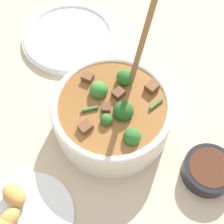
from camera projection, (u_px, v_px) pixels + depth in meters
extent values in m
plane|color=#C6B293|center=(112.00, 125.00, 0.73)|extent=(4.00, 4.00, 0.00)
cylinder|color=white|center=(112.00, 116.00, 0.69)|extent=(0.26, 0.26, 0.09)
torus|color=white|center=(112.00, 106.00, 0.65)|extent=(0.26, 0.26, 0.02)
cylinder|color=brown|center=(112.00, 112.00, 0.67)|extent=(0.23, 0.23, 0.05)
sphere|color=#387F33|center=(99.00, 90.00, 0.65)|extent=(0.04, 0.04, 0.04)
cylinder|color=#6B9956|center=(99.00, 97.00, 0.68)|extent=(0.01, 0.01, 0.02)
sphere|color=#2D6B28|center=(125.00, 77.00, 0.67)|extent=(0.04, 0.04, 0.04)
cylinder|color=#6B9956|center=(124.00, 85.00, 0.69)|extent=(0.01, 0.01, 0.02)
sphere|color=#2D6B28|center=(132.00, 137.00, 0.60)|extent=(0.03, 0.03, 0.03)
cylinder|color=#6B9956|center=(131.00, 142.00, 0.62)|extent=(0.01, 0.01, 0.02)
sphere|color=#235B23|center=(123.00, 111.00, 0.63)|extent=(0.04, 0.04, 0.04)
cylinder|color=#6B9956|center=(123.00, 118.00, 0.66)|extent=(0.01, 0.01, 0.02)
sphere|color=#2D6B28|center=(104.00, 119.00, 0.62)|extent=(0.03, 0.03, 0.03)
cylinder|color=#6B9956|center=(104.00, 123.00, 0.64)|extent=(0.01, 0.01, 0.01)
cube|color=brown|center=(152.00, 87.00, 0.66)|extent=(0.03, 0.03, 0.02)
cube|color=brown|center=(85.00, 127.00, 0.62)|extent=(0.03, 0.03, 0.02)
cube|color=brown|center=(118.00, 94.00, 0.65)|extent=(0.03, 0.03, 0.02)
cube|color=brown|center=(88.00, 78.00, 0.68)|extent=(0.03, 0.02, 0.02)
cube|color=brown|center=(106.00, 108.00, 0.64)|extent=(0.02, 0.02, 0.02)
cylinder|color=#3D7533|center=(90.00, 109.00, 0.64)|extent=(0.03, 0.02, 0.01)
cylinder|color=#3D7533|center=(156.00, 104.00, 0.64)|extent=(0.03, 0.03, 0.01)
ellipsoid|color=olive|center=(130.00, 86.00, 0.68)|extent=(0.04, 0.03, 0.01)
cylinder|color=olive|center=(142.00, 44.00, 0.60)|extent=(0.04, 0.08, 0.21)
cylinder|color=black|center=(208.00, 170.00, 0.65)|extent=(0.11, 0.11, 0.04)
cylinder|color=#472819|center=(210.00, 168.00, 0.64)|extent=(0.09, 0.09, 0.01)
cylinder|color=white|center=(69.00, 38.00, 0.85)|extent=(0.26, 0.26, 0.01)
torus|color=white|center=(69.00, 36.00, 0.85)|extent=(0.25, 0.25, 0.01)
cylinder|color=white|center=(28.00, 217.00, 0.62)|extent=(0.18, 0.18, 0.01)
ellipsoid|color=#CC8E47|center=(14.00, 195.00, 0.62)|extent=(0.07, 0.06, 0.03)
ellipsoid|color=#CC8E47|center=(9.00, 218.00, 0.60)|extent=(0.05, 0.05, 0.03)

